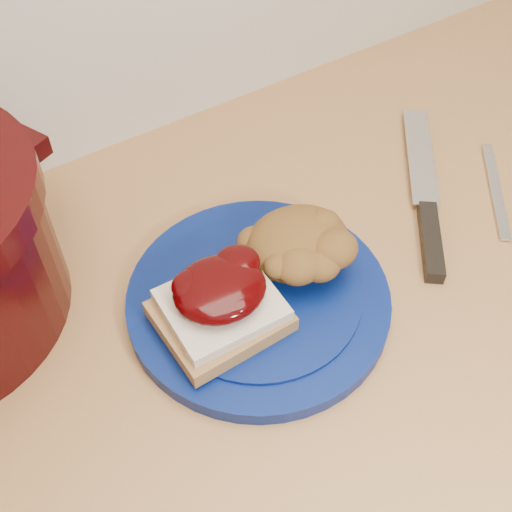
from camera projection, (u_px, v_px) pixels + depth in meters
base_cabinet at (283, 457)px, 1.03m from camera, size 4.00×0.60×0.86m
plate at (258, 299)px, 0.65m from camera, size 0.29×0.29×0.02m
sandwich at (220, 303)px, 0.60m from camera, size 0.11×0.10×0.06m
stuffing_mound at (298, 243)px, 0.64m from camera, size 0.12×0.10×0.05m
chef_knife at (428, 216)px, 0.72m from camera, size 0.19×0.24×0.02m
butter_knife at (496, 190)px, 0.76m from camera, size 0.11×0.13×0.00m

